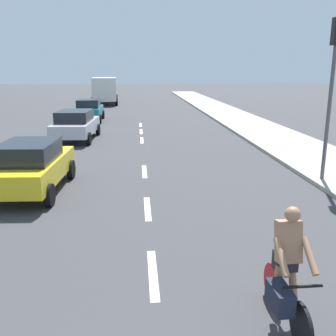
{
  "coord_description": "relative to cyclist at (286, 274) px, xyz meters",
  "views": [
    {
      "loc": [
        -0.23,
        -0.89,
        3.64
      ],
      "look_at": [
        0.56,
        8.89,
        1.1
      ],
      "focal_mm": 40.84,
      "sensor_mm": 36.0,
      "label": 1
    }
  ],
  "objects": [
    {
      "name": "ground_plane",
      "position": [
        -1.83,
        16.19,
        -0.83
      ],
      "size": [
        160.0,
        160.0,
        0.0
      ],
      "primitive_type": "plane",
      "color": "#38383A"
    },
    {
      "name": "lane_stripe_4",
      "position": [
        -1.83,
        15.24,
        -0.83
      ],
      "size": [
        0.16,
        1.8,
        0.01
      ],
      "primitive_type": "cube",
      "color": "white",
      "rests_on": "ground"
    },
    {
      "name": "delivery_truck",
      "position": [
        -5.41,
        37.04,
        0.67
      ],
      "size": [
        2.91,
        6.35,
        2.8
      ],
      "rotation": [
        0.0,
        0.0,
        0.05
      ],
      "color": "beige",
      "rests_on": "ground"
    },
    {
      "name": "parked_car_yellow",
      "position": [
        -5.26,
        6.76,
        0.01
      ],
      "size": [
        2.04,
        4.11,
        1.57
      ],
      "rotation": [
        0.0,
        0.0,
        -0.05
      ],
      "color": "gold",
      "rests_on": "ground"
    },
    {
      "name": "lane_stripe_6",
      "position": [
        -1.83,
        21.07,
        -0.83
      ],
      "size": [
        0.16,
        1.8,
        0.01
      ],
      "primitive_type": "cube",
      "color": "white",
      "rests_on": "ground"
    },
    {
      "name": "parked_car_teal",
      "position": [
        -5.47,
        23.31,
        0.01
      ],
      "size": [
        1.91,
        4.09,
        1.57
      ],
      "rotation": [
        0.0,
        0.0,
        0.01
      ],
      "color": "#14727A",
      "rests_on": "ground"
    },
    {
      "name": "sidewalk_strip",
      "position": [
        5.41,
        18.19,
        -0.76
      ],
      "size": [
        3.6,
        80.0,
        0.14
      ],
      "primitive_type": "cube",
      "color": "#9E998E",
      "rests_on": "ground"
    },
    {
      "name": "cyclist",
      "position": [
        0.0,
        0.0,
        0.0
      ],
      "size": [
        0.63,
        1.71,
        1.82
      ],
      "rotation": [
        0.0,
        0.0,
        3.16
      ],
      "color": "black",
      "rests_on": "ground"
    },
    {
      "name": "parked_car_silver",
      "position": [
        -5.28,
        15.63,
        0.01
      ],
      "size": [
        2.21,
        4.45,
        1.57
      ],
      "rotation": [
        0.0,
        0.0,
        -0.06
      ],
      "color": "#B7BABF",
      "rests_on": "ground"
    },
    {
      "name": "lane_stripe_5",
      "position": [
        -1.83,
        18.14,
        -0.83
      ],
      "size": [
        0.16,
        1.8,
        0.01
      ],
      "primitive_type": "cube",
      "color": "white",
      "rests_on": "ground"
    },
    {
      "name": "traffic_signal",
      "position": [
        4.01,
        6.98,
        2.78
      ],
      "size": [
        0.28,
        0.33,
        5.2
      ],
      "color": "#4C4C51",
      "rests_on": "ground"
    },
    {
      "name": "lane_stripe_3",
      "position": [
        -1.83,
        8.87,
        -0.83
      ],
      "size": [
        0.16,
        1.8,
        0.01
      ],
      "primitive_type": "cube",
      "color": "white",
      "rests_on": "ground"
    },
    {
      "name": "lane_stripe_1",
      "position": [
        -1.83,
        1.59,
        -0.83
      ],
      "size": [
        0.16,
        1.8,
        0.01
      ],
      "primitive_type": "cube",
      "color": "white",
      "rests_on": "ground"
    },
    {
      "name": "lane_stripe_2",
      "position": [
        -1.83,
        5.0,
        -0.83
      ],
      "size": [
        0.16,
        1.8,
        0.01
      ],
      "primitive_type": "cube",
      "color": "white",
      "rests_on": "ground"
    }
  ]
}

